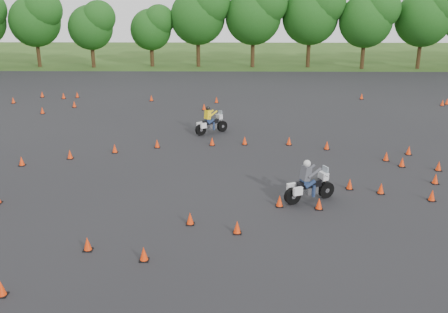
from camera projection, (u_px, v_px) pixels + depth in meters
name	position (u px, v px, depth m)	size (l,w,h in m)	color
ground	(222.00, 221.00, 18.54)	(140.00, 140.00, 0.00)	#2D5119
asphalt_pad	(225.00, 167.00, 24.23)	(62.00, 62.00, 0.00)	black
treeline	(261.00, 28.00, 49.92)	(87.08, 32.45, 11.14)	#1A4B15
traffic_cones	(223.00, 166.00, 23.76)	(36.41, 32.54, 0.45)	#FA380A
rider_grey	(310.00, 180.00, 20.04)	(2.30, 0.71, 1.77)	#494A51
rider_yellow	(212.00, 120.00, 29.78)	(2.18, 0.67, 1.68)	yellow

